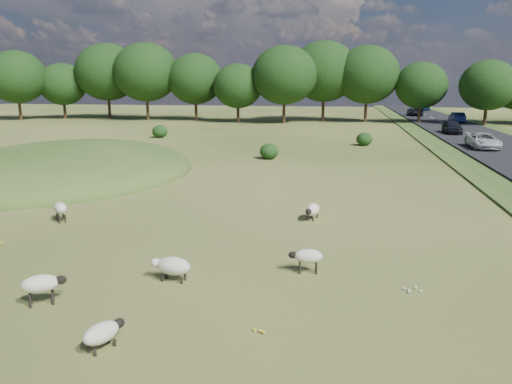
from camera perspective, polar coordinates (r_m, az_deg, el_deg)
ground at (r=39.07m, az=0.94°, el=3.77°), size 160.00×160.00×0.00m
mound at (r=35.50m, az=-20.64°, el=2.04°), size 16.00×20.00×4.00m
road at (r=50.62m, az=25.86°, el=4.70°), size 8.00×150.00×0.25m
treeline at (r=73.93m, az=4.28°, el=13.06°), size 96.28×14.66×11.70m
shrubs at (r=47.35m, az=-0.81°, el=6.12°), size 22.86×14.21×1.34m
sheep_0 at (r=16.15m, az=5.87°, el=-7.33°), size 1.12×0.57×0.80m
sheep_1 at (r=23.39m, az=-21.46°, el=-1.73°), size 1.02×1.15×0.85m
sheep_2 at (r=22.20m, az=6.45°, el=-2.03°), size 0.78×1.30×0.72m
sheep_3 at (r=12.38m, az=-17.16°, el=-15.10°), size 0.86×1.16×0.65m
sheep_4 at (r=15.09m, az=-23.30°, el=-9.63°), size 1.21×0.95×0.86m
sheep_5 at (r=15.69m, az=-9.55°, el=-8.33°), size 1.37×0.72×0.77m
car_0 at (r=75.59m, az=21.99°, el=7.92°), size 1.50×4.30×1.42m
car_1 at (r=59.83m, az=21.51°, el=6.94°), size 1.70×4.21×1.44m
car_2 at (r=103.29m, az=18.67°, el=9.17°), size 1.76×4.34×1.26m
car_4 at (r=87.67m, az=17.74°, el=8.74°), size 2.15×4.67×1.30m
car_5 at (r=47.71m, az=24.55°, el=5.36°), size 2.18×4.73×1.32m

